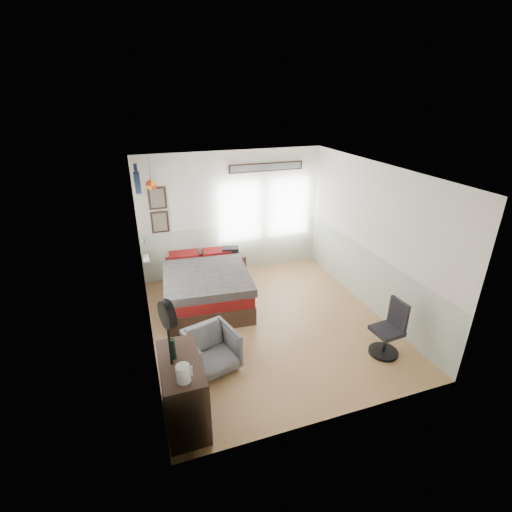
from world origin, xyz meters
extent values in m
cube|color=#A07149|center=(0.00, 0.00, -0.01)|extent=(4.00, 4.50, 0.01)
cube|color=silver|center=(0.00, 2.25, 1.35)|extent=(4.00, 0.02, 2.70)
cube|color=silver|center=(0.00, -2.25, 1.35)|extent=(4.00, 0.02, 2.70)
cube|color=silver|center=(-2.00, 0.00, 1.35)|extent=(0.02, 4.50, 2.70)
cube|color=silver|center=(2.00, 0.00, 1.35)|extent=(0.02, 4.50, 2.70)
cube|color=white|center=(0.00, 0.00, 2.70)|extent=(4.00, 4.50, 0.02)
cube|color=beige|center=(0.00, 2.24, 0.55)|extent=(4.00, 0.01, 1.10)
cube|color=beige|center=(-1.99, 0.00, 0.55)|extent=(0.01, 4.50, 1.10)
cube|color=beige|center=(1.99, 0.00, 0.55)|extent=(0.01, 4.50, 1.10)
cube|color=silver|center=(-1.96, 0.55, 1.45)|extent=(0.03, 2.20, 1.35)
cube|color=silver|center=(0.15, 2.21, 1.40)|extent=(0.95, 0.03, 1.30)
cube|color=silver|center=(1.30, 2.21, 1.40)|extent=(0.95, 0.03, 1.30)
cube|color=black|center=(-1.55, 2.21, 1.35)|extent=(0.35, 0.03, 0.45)
cube|color=black|center=(-1.55, 2.21, 1.85)|extent=(0.35, 0.03, 0.45)
cube|color=#7F7259|center=(-1.55, 2.20, 1.35)|extent=(0.27, 0.01, 0.37)
cube|color=#7F7259|center=(-1.55, 2.20, 1.85)|extent=(0.27, 0.01, 0.37)
cube|color=black|center=(0.75, 2.21, 2.32)|extent=(1.65, 0.03, 0.18)
cube|color=gray|center=(0.75, 2.20, 2.32)|extent=(1.58, 0.01, 0.13)
cube|color=white|center=(-1.97, 1.15, 2.35)|extent=(0.02, 0.48, 0.14)
sphere|color=red|center=(-1.65, 1.95, 2.18)|extent=(0.20, 0.20, 0.20)
cube|color=#34251A|center=(-0.88, 1.13, 0.17)|extent=(1.69, 2.28, 0.34)
cube|color=maroon|center=(-0.88, 1.13, 0.44)|extent=(1.65, 2.24, 0.19)
cube|color=#605854|center=(-0.88, 0.89, 0.61)|extent=(1.70, 1.74, 0.15)
cube|color=maroon|center=(-1.24, 1.99, 0.61)|extent=(0.62, 0.42, 0.15)
cube|color=maroon|center=(-0.53, 1.99, 0.61)|extent=(0.62, 0.42, 0.15)
cube|color=#34251A|center=(-1.74, -1.65, 0.45)|extent=(0.48, 1.00, 0.90)
imported|color=gray|center=(-1.21, -0.83, 0.32)|extent=(0.84, 0.85, 0.63)
cube|color=#34251A|center=(-0.17, 1.89, 0.26)|extent=(0.60, 0.52, 0.53)
cylinder|color=black|center=(1.42, -1.38, 0.02)|extent=(0.46, 0.46, 0.04)
cylinder|color=black|center=(1.42, -1.38, 0.22)|extent=(0.05, 0.05, 0.35)
cube|color=black|center=(1.42, -1.38, 0.42)|extent=(0.44, 0.44, 0.07)
cube|color=black|center=(1.60, -1.37, 0.69)|extent=(0.08, 0.37, 0.46)
cylinder|color=silver|center=(-1.75, -1.98, 1.00)|extent=(0.16, 0.16, 0.21)
cube|color=silver|center=(-1.65, -1.98, 1.01)|extent=(0.02, 0.02, 0.12)
cylinder|color=black|center=(-1.80, -1.56, 1.04)|extent=(0.07, 0.07, 0.27)
cylinder|color=black|center=(-1.84, -1.66, 1.23)|extent=(0.03, 0.03, 0.65)
cylinder|color=black|center=(-1.84, -1.66, 1.57)|extent=(0.16, 0.33, 0.33)
cylinder|color=black|center=(-1.79, -1.66, 1.57)|extent=(0.12, 0.34, 0.35)
cube|color=black|center=(-0.17, 1.89, 0.63)|extent=(0.39, 0.30, 0.20)
camera|label=1|loc=(-2.01, -5.20, 3.80)|focal=26.00mm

